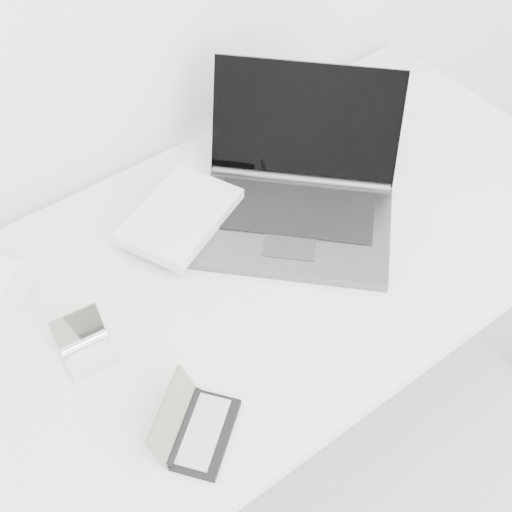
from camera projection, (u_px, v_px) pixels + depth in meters
desk at (256, 271)px, 1.52m from camera, size 1.60×0.80×0.73m
laptop_large at (271, 200)px, 1.53m from camera, size 0.66×0.57×0.27m
pda_silver at (87, 349)px, 1.32m from camera, size 0.10×0.11×0.07m
palmtop_charcoal at (196, 429)px, 1.21m from camera, size 0.19×0.18×0.08m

